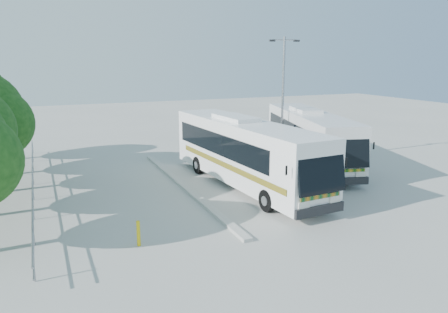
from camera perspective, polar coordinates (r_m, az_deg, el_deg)
name	(u,v)px	position (r m, az deg, el deg)	size (l,w,h in m)	color
ground	(237,193)	(23.42, 1.73, -4.76)	(100.00, 100.00, 0.00)	#ADADA8
kerb_divider	(184,186)	(24.37, -5.19, -3.91)	(0.40, 16.00, 0.15)	#B2B2AD
railing	(33,181)	(25.04, -23.73, -2.94)	(0.06, 22.00, 1.00)	gray
coach_main	(245,151)	(24.22, 2.78, 0.69)	(3.64, 13.23, 3.63)	white
coach_adjacent	(310,136)	(29.73, 11.12, 2.60)	(5.76, 12.80, 3.49)	silver
lamppost	(283,95)	(29.36, 7.70, 7.93)	(2.05, 0.49, 8.38)	#989BA1
bollard	(138,233)	(17.25, -11.11, -9.83)	(0.14, 0.14, 1.00)	yellow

